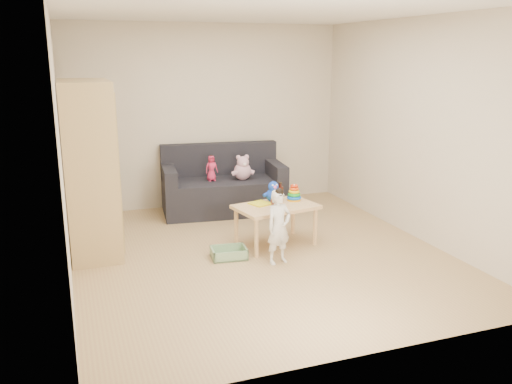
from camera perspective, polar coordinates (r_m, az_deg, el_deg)
name	(u,v)px	position (r m, az deg, el deg)	size (l,w,h in m)	color
room	(259,139)	(5.79, 0.37, 5.62)	(4.50, 4.50, 4.50)	tan
wardrobe	(89,169)	(6.22, -17.13, 2.35)	(0.53, 1.06, 1.91)	tan
sofa	(224,196)	(7.65, -3.43, -0.38)	(1.68, 0.84, 0.47)	black
play_table	(276,225)	(6.32, 2.10, -3.50)	(0.91, 0.58, 0.48)	#EBBD81
storage_bin	(229,253)	(5.99, -2.88, -6.41)	(0.38, 0.29, 0.11)	#7FA477
toddler	(279,228)	(5.74, 2.41, -3.81)	(0.29, 0.19, 0.78)	silver
pink_bear	(243,169)	(7.53, -1.43, 2.41)	(0.26, 0.22, 0.30)	#D49CB3
doll	(211,168)	(7.48, -4.71, 2.48)	(0.18, 0.12, 0.35)	#D2274F
ring_stacker	(294,194)	(6.45, 4.03, -0.23)	(0.17, 0.17, 0.20)	#FFAE0D
brown_bottle	(280,193)	(6.43, 2.55, -0.10)	(0.08, 0.08, 0.22)	black
blue_plush	(273,191)	(6.37, 1.80, 0.08)	(0.21, 0.17, 0.25)	blue
wooden_figure	(273,201)	(6.20, 1.76, -0.97)	(0.05, 0.04, 0.12)	#5A2C1C
yellow_book	(260,204)	(6.29, 0.44, -1.22)	(0.21, 0.21, 0.02)	yellow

